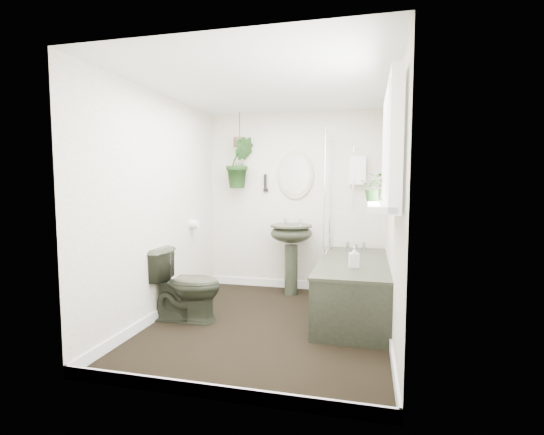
# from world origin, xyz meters

# --- Properties ---
(floor) EXTENTS (2.30, 2.80, 0.02)m
(floor) POSITION_xyz_m (0.00, 0.00, -0.01)
(floor) COLOR black
(floor) RESTS_ON ground
(ceiling) EXTENTS (2.30, 2.80, 0.02)m
(ceiling) POSITION_xyz_m (0.00, 0.00, 2.31)
(ceiling) COLOR white
(ceiling) RESTS_ON ground
(wall_back) EXTENTS (2.30, 0.02, 2.30)m
(wall_back) POSITION_xyz_m (0.00, 1.41, 1.15)
(wall_back) COLOR white
(wall_back) RESTS_ON ground
(wall_front) EXTENTS (2.30, 0.02, 2.30)m
(wall_front) POSITION_xyz_m (0.00, -1.41, 1.15)
(wall_front) COLOR white
(wall_front) RESTS_ON ground
(wall_left) EXTENTS (0.02, 2.80, 2.30)m
(wall_left) POSITION_xyz_m (-1.16, 0.00, 1.15)
(wall_left) COLOR white
(wall_left) RESTS_ON ground
(wall_right) EXTENTS (0.02, 2.80, 2.30)m
(wall_right) POSITION_xyz_m (1.16, 0.00, 1.15)
(wall_right) COLOR white
(wall_right) RESTS_ON ground
(skirting) EXTENTS (2.30, 2.80, 0.10)m
(skirting) POSITION_xyz_m (0.00, 0.00, 0.05)
(skirting) COLOR white
(skirting) RESTS_ON floor
(bathtub) EXTENTS (0.72, 1.72, 0.58)m
(bathtub) POSITION_xyz_m (0.80, 0.50, 0.29)
(bathtub) COLOR #282C1F
(bathtub) RESTS_ON floor
(bath_screen) EXTENTS (0.04, 0.72, 1.40)m
(bath_screen) POSITION_xyz_m (0.47, 0.99, 1.28)
(bath_screen) COLOR silver
(bath_screen) RESTS_ON bathtub
(shower_box) EXTENTS (0.20, 0.10, 0.35)m
(shower_box) POSITION_xyz_m (0.80, 1.34, 1.55)
(shower_box) COLOR white
(shower_box) RESTS_ON wall_back
(oval_mirror) EXTENTS (0.46, 0.03, 0.62)m
(oval_mirror) POSITION_xyz_m (0.01, 1.37, 1.50)
(oval_mirror) COLOR tan
(oval_mirror) RESTS_ON wall_back
(wall_sconce) EXTENTS (0.04, 0.04, 0.22)m
(wall_sconce) POSITION_xyz_m (-0.39, 1.36, 1.40)
(wall_sconce) COLOR black
(wall_sconce) RESTS_ON wall_back
(toilet_roll_holder) EXTENTS (0.11, 0.11, 0.11)m
(toilet_roll_holder) POSITION_xyz_m (-1.10, 0.70, 0.90)
(toilet_roll_holder) COLOR white
(toilet_roll_holder) RESTS_ON wall_left
(window_recess) EXTENTS (0.08, 1.00, 0.90)m
(window_recess) POSITION_xyz_m (1.09, -0.70, 1.65)
(window_recess) COLOR white
(window_recess) RESTS_ON wall_right
(window_sill) EXTENTS (0.18, 1.00, 0.04)m
(window_sill) POSITION_xyz_m (1.02, -0.70, 1.23)
(window_sill) COLOR white
(window_sill) RESTS_ON wall_right
(window_blinds) EXTENTS (0.01, 0.86, 0.76)m
(window_blinds) POSITION_xyz_m (1.04, -0.70, 1.65)
(window_blinds) COLOR white
(window_blinds) RESTS_ON wall_right
(toilet) EXTENTS (0.74, 0.44, 0.73)m
(toilet) POSITION_xyz_m (-0.85, -0.06, 0.37)
(toilet) COLOR #282C1F
(toilet) RESTS_ON floor
(pedestal_sink) EXTENTS (0.61, 0.55, 0.88)m
(pedestal_sink) POSITION_xyz_m (0.01, 1.10, 0.44)
(pedestal_sink) COLOR #282C1F
(pedestal_sink) RESTS_ON floor
(sill_plant) EXTENTS (0.25, 0.23, 0.22)m
(sill_plant) POSITION_xyz_m (0.98, -0.40, 1.36)
(sill_plant) COLOR black
(sill_plant) RESTS_ON window_sill
(hanging_plant) EXTENTS (0.45, 0.41, 0.65)m
(hanging_plant) POSITION_xyz_m (-0.70, 1.25, 1.65)
(hanging_plant) COLOR black
(hanging_plant) RESTS_ON ceiling
(soap_bottle) EXTENTS (0.11, 0.11, 0.21)m
(soap_bottle) POSITION_xyz_m (0.81, 0.18, 0.68)
(soap_bottle) COLOR black
(soap_bottle) RESTS_ON bathtub
(hanging_pot) EXTENTS (0.16, 0.16, 0.12)m
(hanging_pot) POSITION_xyz_m (-0.70, 1.25, 1.92)
(hanging_pot) COLOR #4E412B
(hanging_pot) RESTS_ON ceiling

